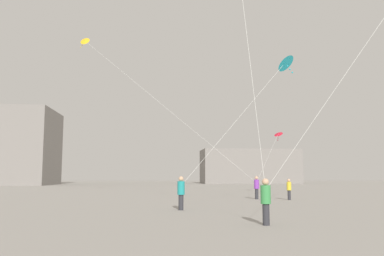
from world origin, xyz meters
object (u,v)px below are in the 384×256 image
person_in_purple (257,187)px  person_in_teal (181,192)px  kite_crimson_diamond (278,135)px  kite_cyan_diamond (285,64)px  building_centre_hall (249,167)px  person_in_yellow (289,188)px  kite_amber_diamond (89,44)px  person_in_green (266,199)px

person_in_purple → person_in_teal: (-6.18, -10.02, 0.01)m
person_in_teal → kite_crimson_diamond: 23.07m
kite_cyan_diamond → building_centre_hall: kite_cyan_diamond is taller
kite_cyan_diamond → person_in_purple: bearing=92.2°
person_in_yellow → kite_amber_diamond: bearing=66.7°
person_in_yellow → building_centre_hall: building_centre_hall is taller
kite_cyan_diamond → kite_amber_diamond: (-15.20, 13.82, 5.66)m
person_in_green → kite_crimson_diamond: kite_crimson_diamond is taller
person_in_teal → kite_crimson_diamond: (10.56, 19.84, 5.18)m
kite_cyan_diamond → kite_amber_diamond: kite_amber_diamond is taller
person_in_yellow → kite_cyan_diamond: size_ratio=0.20×
person_in_teal → person_in_green: size_ratio=1.04×
person_in_green → kite_amber_diamond: size_ratio=0.11×
kite_cyan_diamond → person_in_teal: bearing=-162.2°
person_in_yellow → person_in_purple: person_in_purple is taller
person_in_purple → kite_crimson_diamond: size_ratio=0.17×
person_in_green → kite_amber_diamond: bearing=-35.7°
person_in_purple → kite_amber_diamond: 20.94m
person_in_purple → person_in_teal: size_ratio=0.99×
person_in_teal → kite_crimson_diamond: size_ratio=0.17×
person_in_teal → building_centre_hall: 77.33m
person_in_yellow → kite_amber_diamond: (-17.21, 6.93, 13.60)m
building_centre_hall → kite_amber_diamond: bearing=-114.0°
person_in_purple → kite_crimson_diamond: kite_crimson_diamond is taller
kite_cyan_diamond → kite_crimson_diamond: bearing=77.1°
person_in_yellow → kite_crimson_diamond: 12.26m
kite_amber_diamond → building_centre_hall: kite_amber_diamond is taller
person_in_yellow → kite_cyan_diamond: kite_cyan_diamond is taller
person_in_teal → kite_amber_diamond: 22.60m
person_in_purple → kite_amber_diamond: size_ratio=0.11×
building_centre_hall → kite_cyan_diamond: bearing=-98.7°
kite_crimson_diamond → kite_amber_diamond: (-19.28, -3.94, 8.31)m
kite_crimson_diamond → building_centre_hall: building_centre_hall is taller
person_in_yellow → person_in_green: bearing=159.8°
kite_cyan_diamond → building_centre_hall: (11.20, 73.13, -4.79)m
person_in_teal → kite_amber_diamond: (-8.71, 15.91, 13.48)m
person_in_teal → building_centre_hall: bearing=94.5°
kite_crimson_diamond → kite_amber_diamond: 21.36m
person_in_yellow → person_in_purple: size_ratio=0.89×
person_in_purple → kite_cyan_diamond: bearing=32.8°
person_in_teal → kite_amber_diamond: kite_amber_diamond is taller
kite_amber_diamond → person_in_purple: bearing=-21.6°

